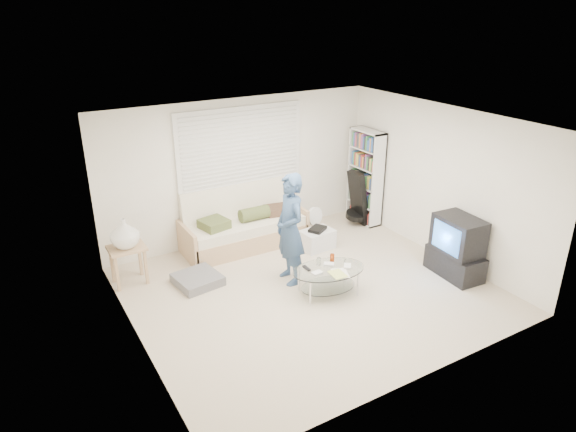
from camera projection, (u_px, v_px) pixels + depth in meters
ground at (310, 290)px, 7.60m from camera, size 5.00×5.00×0.00m
room_shell at (294, 177)px, 7.35m from camera, size 5.02×4.52×2.51m
window_blinds at (241, 154)px, 8.75m from camera, size 2.32×0.08×1.62m
futon_sofa at (243, 227)px, 8.88m from camera, size 2.14×0.86×1.05m
grey_floor_pillow at (198, 279)px, 7.75m from camera, size 0.70×0.70×0.14m
side_table at (125, 236)px, 7.51m from camera, size 0.53×0.43×1.05m
bookshelf at (365, 177)px, 9.69m from camera, size 0.28×0.75×1.79m
guitar_case at (358, 202)px, 9.67m from camera, size 0.38×0.39×1.04m
floor_fan at (314, 219)px, 9.24m from camera, size 0.35×0.23×0.57m
storage_bin at (317, 239)px, 8.85m from camera, size 0.58×0.43×0.39m
tv_unit at (457, 248)px, 7.86m from camera, size 0.55×0.92×0.96m
coffee_table at (329, 274)px, 7.40m from camera, size 1.18×0.86×0.52m
standing_person at (290, 229)px, 7.55m from camera, size 0.46×0.66×1.71m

